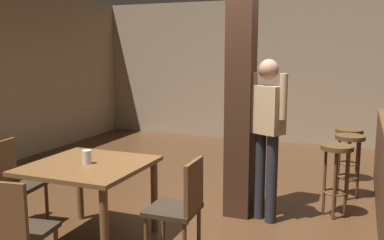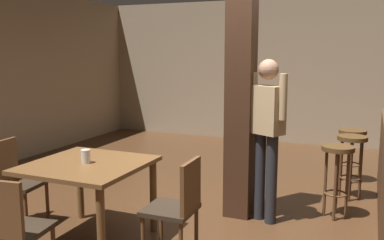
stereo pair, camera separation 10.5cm
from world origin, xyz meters
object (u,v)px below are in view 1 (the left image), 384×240
object	(u,v)px
chair_south	(15,229)
chair_east	(181,204)
napkin_cup	(87,157)
bar_stool_mid	(349,151)
bar_stool_far	(349,142)
bar_stool_near	(336,164)
standing_person	(267,128)
dining_table	(89,176)
chair_west	(14,179)

from	to	relation	value
chair_south	chair_east	distance (m)	1.31
napkin_cup	bar_stool_mid	distance (m)	3.17
chair_south	bar_stool_far	world-z (taller)	chair_south
bar_stool_far	bar_stool_mid	bearing A→B (deg)	-87.81
napkin_cup	bar_stool_near	world-z (taller)	napkin_cup
napkin_cup	standing_person	distance (m)	1.85
standing_person	bar_stool_far	xyz separation A→B (m)	(0.77, 1.83, -0.45)
dining_table	bar_stool_far	xyz separation A→B (m)	(2.19, 2.98, -0.10)
dining_table	bar_stool_near	size ratio (longest dim) A/B	1.30
chair_east	bar_stool_mid	xyz separation A→B (m)	(1.28, 2.25, 0.08)
chair_west	standing_person	xyz separation A→B (m)	(2.35, 1.13, 0.50)
bar_stool_near	dining_table	bearing A→B (deg)	-143.75
chair_east	napkin_cup	distance (m)	1.00
dining_table	bar_stool_far	world-z (taller)	dining_table
dining_table	chair_east	size ratio (longest dim) A/B	1.16
dining_table	chair_east	bearing A→B (deg)	-0.54
chair_east	bar_stool_far	distance (m)	3.25
dining_table	chair_south	bearing A→B (deg)	-90.53
standing_person	bar_stool_near	bearing A→B (deg)	29.64
bar_stool_mid	chair_east	bearing A→B (deg)	-119.71
dining_table	chair_west	world-z (taller)	chair_west
standing_person	bar_stool_far	world-z (taller)	standing_person
standing_person	bar_stool_near	xyz separation A→B (m)	(0.69, 0.39, -0.41)
standing_person	bar_stool_mid	distance (m)	1.41
chair_east	napkin_cup	world-z (taller)	same
bar_stool_near	bar_stool_mid	xyz separation A→B (m)	(0.11, 0.70, -0.00)
napkin_cup	bar_stool_far	size ratio (longest dim) A/B	0.17
bar_stool_near	bar_stool_mid	size ratio (longest dim) A/B	1.01
chair_west	bar_stool_mid	distance (m)	3.86
standing_person	chair_south	bearing A→B (deg)	-124.47
dining_table	standing_person	world-z (taller)	standing_person
chair_east	napkin_cup	xyz separation A→B (m)	(-0.94, -0.01, 0.33)
dining_table	chair_east	distance (m)	0.95
bar_stool_near	napkin_cup	bearing A→B (deg)	-143.59
standing_person	dining_table	bearing A→B (deg)	-140.90
chair_east	standing_person	distance (m)	1.35
chair_east	bar_stool_near	world-z (taller)	chair_east
bar_stool_near	bar_stool_mid	bearing A→B (deg)	80.75
napkin_cup	bar_stool_near	bearing A→B (deg)	36.41
dining_table	standing_person	size ratio (longest dim) A/B	0.60
bar_stool_mid	bar_stool_far	world-z (taller)	bar_stool_mid
chair_south	standing_person	world-z (taller)	standing_person
bar_stool_near	bar_stool_far	bearing A→B (deg)	86.63
chair_east	bar_stool_far	bearing A→B (deg)	67.28
chair_west	bar_stool_mid	world-z (taller)	chair_west
dining_table	chair_south	size ratio (longest dim) A/B	1.16
dining_table	bar_stool_near	distance (m)	2.61
chair_south	bar_stool_near	world-z (taller)	chair_south
bar_stool_far	bar_stool_near	bearing A→B (deg)	-93.37
chair_south	bar_stool_near	size ratio (longest dim) A/B	1.12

